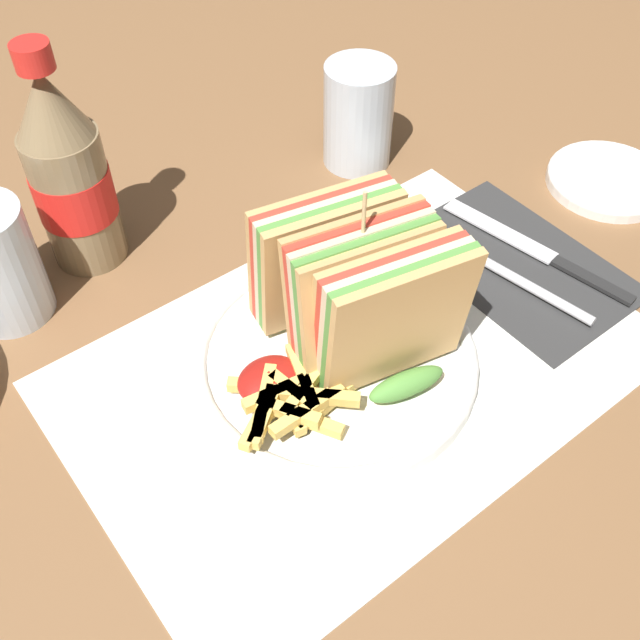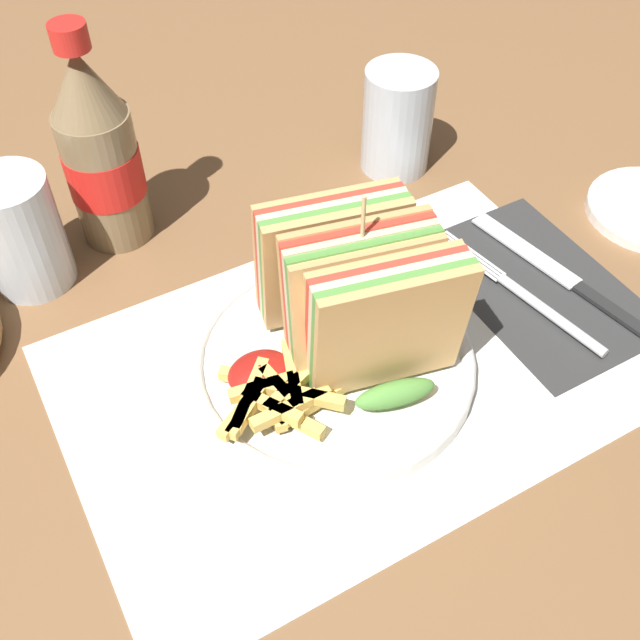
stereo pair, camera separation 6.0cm
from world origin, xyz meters
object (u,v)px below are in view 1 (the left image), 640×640
object	(u,v)px
plate_main	(335,359)
fork	(517,279)
side_saucer	(608,179)
glass_near	(358,122)
coke_bottle_near	(69,175)
club_sandwich	(359,291)
knife	(537,251)

from	to	relation	value
plate_main	fork	world-z (taller)	plate_main
side_saucer	plate_main	bearing A→B (deg)	-177.61
plate_main	glass_near	world-z (taller)	glass_near
coke_bottle_near	glass_near	world-z (taller)	coke_bottle_near
fork	club_sandwich	bearing A→B (deg)	160.94
plate_main	fork	size ratio (longest dim) A/B	1.23
knife	fork	bearing A→B (deg)	-170.67
knife	glass_near	world-z (taller)	glass_near
club_sandwich	side_saucer	xyz separation A→B (m)	(0.35, 0.02, -0.07)
fork	side_saucer	distance (m)	0.19
side_saucer	coke_bottle_near	bearing A→B (deg)	153.56
plate_main	glass_near	size ratio (longest dim) A/B	2.14
fork	knife	world-z (taller)	fork
plate_main	coke_bottle_near	bearing A→B (deg)	111.00
fork	coke_bottle_near	world-z (taller)	coke_bottle_near
plate_main	glass_near	bearing A→B (deg)	46.77
coke_bottle_near	glass_near	size ratio (longest dim) A/B	1.94
club_sandwich	plate_main	bearing A→B (deg)	-179.77
fork	knife	distance (m)	0.05
glass_near	side_saucer	distance (m)	0.27
plate_main	coke_bottle_near	xyz separation A→B (m)	(-0.10, 0.25, 0.08)
knife	club_sandwich	bearing A→B (deg)	167.20
side_saucer	fork	bearing A→B (deg)	-166.88
club_sandwich	side_saucer	bearing A→B (deg)	2.53
club_sandwich	knife	bearing A→B (deg)	-3.27
plate_main	glass_near	xyz separation A→B (m)	(0.20, 0.21, 0.04)
club_sandwich	coke_bottle_near	distance (m)	0.28
glass_near	fork	bearing A→B (deg)	-92.07
fork	coke_bottle_near	distance (m)	0.41
side_saucer	knife	bearing A→B (deg)	-168.83
knife	coke_bottle_near	xyz separation A→B (m)	(-0.33, 0.26, 0.08)
fork	glass_near	distance (m)	0.24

